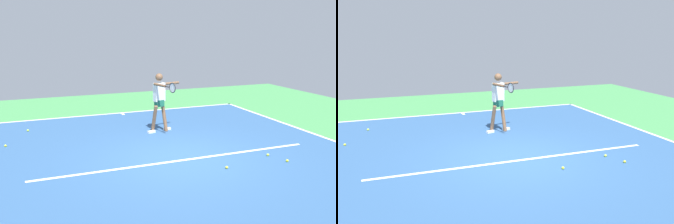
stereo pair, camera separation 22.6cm
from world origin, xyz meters
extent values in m
plane|color=#428E4C|center=(0.00, 0.00, 0.00)|extent=(19.83, 19.83, 0.00)
cube|color=#2D5484|center=(0.00, 0.00, 0.00)|extent=(9.52, 11.15, 0.00)
cube|color=white|center=(0.00, -5.52, 0.00)|extent=(9.52, 0.10, 0.01)
cube|color=white|center=(-4.71, 0.00, 0.00)|extent=(0.10, 11.15, 0.01)
cube|color=white|center=(0.00, 0.15, 0.00)|extent=(7.14, 0.10, 0.01)
cube|color=white|center=(0.00, -5.32, 0.00)|extent=(0.10, 0.30, 0.01)
cylinder|color=brown|center=(-0.61, -2.58, 0.42)|extent=(0.18, 0.33, 0.87)
cube|color=white|center=(-0.71, -2.60, 0.04)|extent=(0.26, 0.15, 0.07)
cylinder|color=brown|center=(-0.24, -2.49, 0.42)|extent=(0.18, 0.33, 0.87)
cube|color=white|center=(-0.14, -2.46, 0.04)|extent=(0.26, 0.15, 0.07)
cube|color=#1E664C|center=(-0.43, -2.53, 0.90)|extent=(0.29, 0.25, 0.20)
cube|color=white|center=(-0.43, -2.53, 1.24)|extent=(0.37, 0.26, 0.56)
sphere|color=brown|center=(-0.43, -2.53, 1.70)|extent=(0.23, 0.23, 0.23)
cylinder|color=brown|center=(-0.87, -2.64, 1.48)|extent=(0.57, 0.21, 0.08)
cylinder|color=brown|center=(-0.33, -2.22, 1.51)|extent=(0.21, 0.57, 0.08)
cylinder|color=black|center=(-0.42, -1.84, 1.51)|extent=(0.08, 0.22, 0.03)
torus|color=black|center=(-0.48, -1.60, 1.51)|extent=(0.09, 0.29, 0.29)
cylinder|color=silver|center=(-0.48, -1.60, 1.51)|extent=(0.06, 0.24, 0.25)
sphere|color=yellow|center=(4.00, -2.60, 0.03)|extent=(0.07, 0.07, 0.07)
sphere|color=#C6E53D|center=(3.38, -4.04, 0.03)|extent=(0.07, 0.07, 0.07)
sphere|color=yellow|center=(-0.74, 1.04, 0.03)|extent=(0.07, 0.07, 0.07)
sphere|color=yellow|center=(-2.33, 1.19, 0.03)|extent=(0.07, 0.07, 0.07)
sphere|color=#C6E53D|center=(-2.16, 0.66, 0.03)|extent=(0.07, 0.07, 0.07)
camera|label=1|loc=(3.51, 8.10, 3.15)|focal=40.30mm
camera|label=2|loc=(3.30, 8.18, 3.15)|focal=40.30mm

